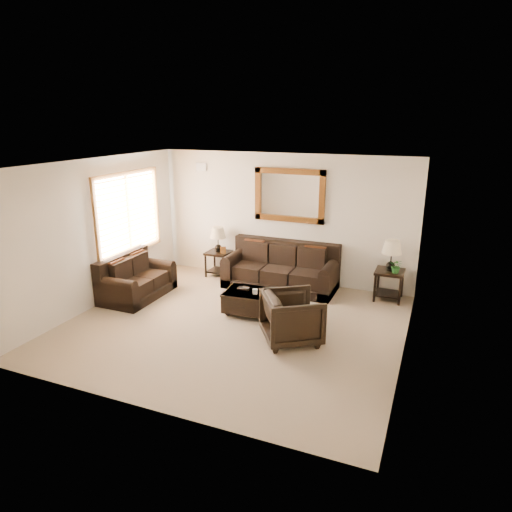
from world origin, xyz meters
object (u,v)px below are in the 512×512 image
at_px(sofa, 281,271).
at_px(end_table_left, 218,244).
at_px(coffee_table, 259,301).
at_px(end_table_right, 391,261).
at_px(armchair, 292,315).
at_px(loveseat, 135,281).

xyz_separation_m(sofa, end_table_left, (-1.53, 0.16, 0.38)).
relative_size(sofa, coffee_table, 1.77).
distance_m(end_table_right, coffee_table, 2.65).
height_order(end_table_left, armchair, end_table_left).
distance_m(end_table_left, coffee_table, 2.36).
height_order(sofa, coffee_table, sofa).
bearing_deg(sofa, loveseat, -147.42).
distance_m(end_table_right, armchair, 2.66).
bearing_deg(armchair, loveseat, 45.92).
height_order(loveseat, end_table_left, end_table_left).
bearing_deg(loveseat, sofa, -57.42).
relative_size(loveseat, end_table_right, 1.25).
bearing_deg(end_table_left, sofa, -5.91).
bearing_deg(end_table_left, loveseat, -118.61).
bearing_deg(coffee_table, sofa, 89.94).
xyz_separation_m(loveseat, end_table_left, (0.95, 1.74, 0.41)).
height_order(end_table_right, armchair, end_table_right).
bearing_deg(sofa, end_table_left, 174.09).
bearing_deg(coffee_table, end_table_right, 34.29).
height_order(sofa, end_table_left, end_table_left).
height_order(sofa, end_table_right, end_table_right).
distance_m(sofa, end_table_left, 1.58).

